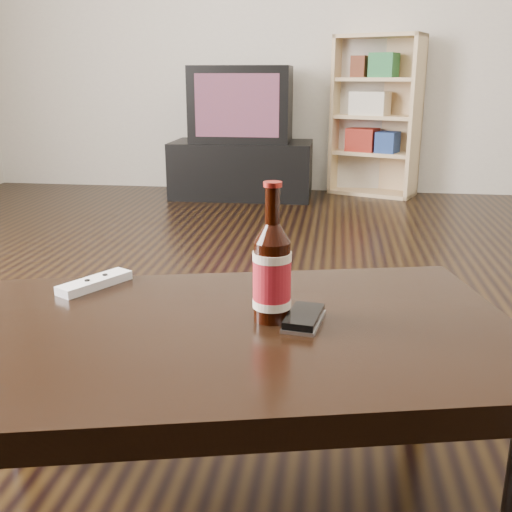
# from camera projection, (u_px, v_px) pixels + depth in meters

# --- Properties ---
(floor) EXTENTS (5.00, 6.00, 0.01)m
(floor) POSITION_uv_depth(u_px,v_px,m) (248.00, 369.00, 1.82)
(floor) COLOR black
(floor) RESTS_ON ground
(wall_back) EXTENTS (5.00, 0.02, 2.70)m
(wall_back) POSITION_uv_depth(u_px,v_px,m) (309.00, 3.00, 4.29)
(wall_back) COLOR beige
(wall_back) RESTS_ON ground
(tv_stand) EXTENTS (1.00, 0.51, 0.40)m
(tv_stand) POSITION_uv_depth(u_px,v_px,m) (242.00, 169.00, 4.36)
(tv_stand) COLOR black
(tv_stand) RESTS_ON floor
(tv) EXTENTS (0.70, 0.44, 0.52)m
(tv) POSITION_uv_depth(u_px,v_px,m) (242.00, 104.00, 4.22)
(tv) COLOR black
(tv) RESTS_ON tv_stand
(bookshelf) EXTENTS (0.67, 0.49, 1.13)m
(bookshelf) POSITION_uv_depth(u_px,v_px,m) (376.00, 113.00, 4.36)
(bookshelf) COLOR tan
(bookshelf) RESTS_ON floor
(coffee_table) EXTENTS (1.20, 0.86, 0.41)m
(coffee_table) POSITION_uv_depth(u_px,v_px,m) (228.00, 353.00, 1.12)
(coffee_table) COLOR black
(coffee_table) RESTS_ON floor
(beer_bottle) EXTENTS (0.08, 0.08, 0.26)m
(beer_bottle) POSITION_uv_depth(u_px,v_px,m) (272.00, 273.00, 1.11)
(beer_bottle) COLOR black
(beer_bottle) RESTS_ON coffee_table
(phone) EXTENTS (0.08, 0.13, 0.02)m
(phone) POSITION_uv_depth(u_px,v_px,m) (304.00, 318.00, 1.12)
(phone) COLOR #AFAFB1
(phone) RESTS_ON coffee_table
(remote) EXTENTS (0.13, 0.17, 0.02)m
(remote) POSITION_uv_depth(u_px,v_px,m) (95.00, 283.00, 1.31)
(remote) COLOR silver
(remote) RESTS_ON coffee_table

